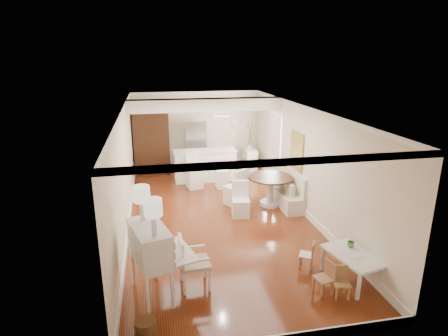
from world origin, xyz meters
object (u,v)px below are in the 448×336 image
object	(u,v)px
kids_table	(352,268)
secretary_bureau	(151,262)
slip_chair_far	(236,186)
fridge	(206,146)
kids_chair_b	(307,255)
bar_stool_right	(222,174)
kids_chair_c	(341,283)
dining_table	(270,191)
pantry_cabinet	(152,142)
gustavian_armchair	(195,262)
breakfast_counter	(205,165)
sideboard	(250,160)
slip_chair_near	(241,200)
wicker_basket	(146,330)
bar_stool_left	(194,171)
kids_chair_a	(324,278)

from	to	relation	value
kids_table	secretary_bureau	bearing A→B (deg)	176.18
slip_chair_far	fridge	bearing A→B (deg)	-116.49
kids_chair_b	bar_stool_right	bearing A→B (deg)	-140.55
kids_chair_c	dining_table	size ratio (longest dim) A/B	0.45
pantry_cabinet	gustavian_armchair	bearing A→B (deg)	-84.64
breakfast_counter	secretary_bureau	bearing A→B (deg)	-106.55
fridge	sideboard	size ratio (longest dim) A/B	2.09
dining_table	fridge	distance (m)	3.80
slip_chair_near	bar_stool_right	size ratio (longest dim) A/B	0.98
sideboard	dining_table	bearing A→B (deg)	-92.62
kids_chair_b	wicker_basket	bearing A→B (deg)	-35.20
dining_table	slip_chair_far	xyz separation A→B (m)	(-0.92, 0.23, 0.12)
bar_stool_right	pantry_cabinet	size ratio (longest dim) A/B	0.40
gustavian_armchair	bar_stool_left	xyz separation A→B (m)	(0.61, 5.21, 0.05)
bar_stool_left	pantry_cabinet	bearing A→B (deg)	113.33
bar_stool_right	sideboard	xyz separation A→B (m)	(1.31, 1.54, -0.05)
kids_table	kids_chair_b	world-z (taller)	kids_chair_b
gustavian_armchair	pantry_cabinet	distance (m)	7.05
secretary_bureau	breakfast_counter	xyz separation A→B (m)	(1.80, 6.06, -0.14)
wicker_basket	kids_table	bearing A→B (deg)	12.11
slip_chair_far	breakfast_counter	xyz separation A→B (m)	(-0.54, 2.28, -0.02)
bar_stool_left	slip_chair_near	bearing A→B (deg)	-80.95
wicker_basket	kids_chair_c	xyz separation A→B (m)	(3.29, 0.39, 0.12)
kids_chair_b	slip_chair_far	world-z (taller)	slip_chair_far
secretary_bureau	kids_chair_a	world-z (taller)	secretary_bureau
kids_chair_a	breakfast_counter	world-z (taller)	breakfast_counter
gustavian_armchair	slip_chair_far	distance (m)	3.96
dining_table	pantry_cabinet	bearing A→B (deg)	131.39
kids_chair_a	dining_table	bearing A→B (deg)	162.93
kids_table	dining_table	bearing A→B (deg)	95.16
kids_chair_b	dining_table	xyz separation A→B (m)	(0.29, 3.21, 0.14)
secretary_bureau	bar_stool_right	xyz separation A→B (m)	(2.21, 5.22, -0.19)
slip_chair_near	breakfast_counter	bearing A→B (deg)	106.81
kids_table	sideboard	xyz separation A→B (m)	(-0.09, 7.00, 0.14)
kids_chair_a	bar_stool_left	size ratio (longest dim) A/B	0.56
slip_chair_near	fridge	size ratio (longest dim) A/B	0.51
wicker_basket	slip_chair_far	distance (m)	5.42
kids_chair_a	slip_chair_near	bearing A→B (deg)	178.12
wicker_basket	breakfast_counter	xyz separation A→B (m)	(1.91, 7.09, 0.35)
bar_stool_left	fridge	world-z (taller)	fridge
secretary_bureau	fridge	size ratio (longest dim) A/B	0.73
kids_table	breakfast_counter	size ratio (longest dim) A/B	0.53
kids_table	slip_chair_far	size ratio (longest dim) A/B	1.03
gustavian_armchair	kids_table	bearing A→B (deg)	-100.32
kids_chair_c	dining_table	world-z (taller)	dining_table
gustavian_armchair	pantry_cabinet	world-z (taller)	pantry_cabinet
wicker_basket	sideboard	distance (m)	8.60
bar_stool_right	wicker_basket	bearing A→B (deg)	-111.83
bar_stool_right	bar_stool_left	bearing A→B (deg)	169.09
secretary_bureau	sideboard	distance (m)	7.62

